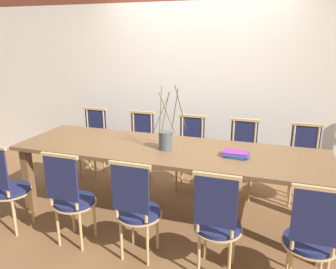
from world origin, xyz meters
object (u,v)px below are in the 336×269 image
at_px(vase_centerpiece, 166,139).
at_px(book_stack, 236,154).
at_px(dining_table, 168,156).
at_px(chair_near_center, 137,207).
at_px(chair_far_center, 190,151).

xyz_separation_m(vase_centerpiece, book_stack, (0.72, 0.01, -0.09)).
distance_m(dining_table, book_stack, 0.71).
height_order(vase_centerpiece, book_stack, vase_centerpiece).
bearing_deg(book_stack, dining_table, 178.42).
relative_size(dining_table, chair_near_center, 3.44).
bearing_deg(book_stack, chair_far_center, 129.98).
bearing_deg(vase_centerpiece, chair_near_center, -90.81).
bearing_deg(chair_far_center, book_stack, 129.98).
relative_size(dining_table, book_stack, 13.07).
xyz_separation_m(dining_table, chair_near_center, (-0.03, -0.78, -0.20)).
bearing_deg(vase_centerpiece, book_stack, 0.83).
distance_m(dining_table, chair_far_center, 0.80).
relative_size(chair_near_center, book_stack, 3.80).
height_order(dining_table, book_stack, book_stack).
height_order(chair_far_center, vase_centerpiece, vase_centerpiece).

